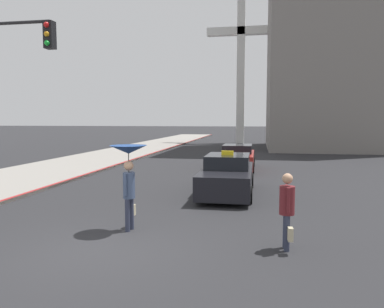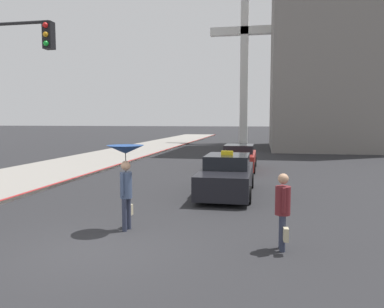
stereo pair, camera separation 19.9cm
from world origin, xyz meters
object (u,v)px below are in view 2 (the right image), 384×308
at_px(taxi, 227,176).
at_px(sedan_red, 239,158).
at_px(pedestrian_man, 283,206).
at_px(pedestrian_with_umbrella, 126,165).
at_px(monument_cross, 244,55).

xyz_separation_m(taxi, sedan_red, (-0.01, 7.06, -0.03)).
bearing_deg(taxi, pedestrian_man, 106.54).
distance_m(pedestrian_with_umbrella, monument_cross, 37.16).
relative_size(taxi, pedestrian_with_umbrella, 2.21).
bearing_deg(pedestrian_with_umbrella, sedan_red, -1.49).
distance_m(taxi, pedestrian_man, 6.12).
relative_size(pedestrian_with_umbrella, monument_cross, 0.12).
relative_size(sedan_red, monument_cross, 0.26).
height_order(pedestrian_with_umbrella, pedestrian_man, pedestrian_with_umbrella).
bearing_deg(monument_cross, taxi, -88.16).
relative_size(taxi, pedestrian_man, 2.87).
xyz_separation_m(pedestrian_with_umbrella, pedestrian_man, (3.79, -0.77, -0.71)).
bearing_deg(sedan_red, monument_cross, -87.64).
bearing_deg(pedestrian_with_umbrella, monument_cross, 6.38).
height_order(taxi, pedestrian_man, pedestrian_man).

